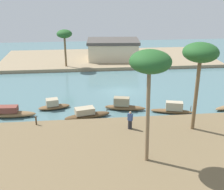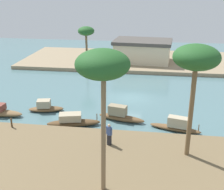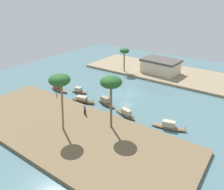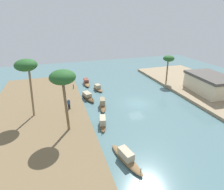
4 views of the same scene
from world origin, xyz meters
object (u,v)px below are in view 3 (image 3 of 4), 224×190
(sampan_near_left_bank, at_px, (83,100))
(palm_tree_right_tall, at_px, (124,51))
(sampan_foreground, at_px, (59,89))
(person_on_near_bank, at_px, (85,110))
(sampan_upstream_small, at_px, (169,126))
(sampan_with_tall_canopy, at_px, (106,102))
(sampan_with_red_awning, at_px, (126,113))
(palm_tree_left_far, at_px, (111,83))
(mooring_post, at_px, (57,95))
(palm_tree_left_near, at_px, (60,81))
(riverside_building, at_px, (161,66))
(sampan_open_hull, at_px, (79,91))

(sampan_near_left_bank, xyz_separation_m, palm_tree_right_tall, (-2.75, 18.03, 4.91))
(sampan_foreground, bearing_deg, person_on_near_bank, -19.58)
(sampan_near_left_bank, xyz_separation_m, sampan_upstream_small, (15.90, 0.86, 0.01))
(sampan_upstream_small, height_order, sampan_foreground, sampan_upstream_small)
(sampan_with_tall_canopy, bearing_deg, sampan_with_red_awning, -2.18)
(sampan_with_tall_canopy, relative_size, person_on_near_bank, 2.67)
(palm_tree_left_far, bearing_deg, sampan_with_tall_canopy, 132.28)
(sampan_upstream_small, distance_m, sampan_with_tall_canopy, 11.98)
(sampan_with_tall_canopy, distance_m, mooring_post, 9.30)
(palm_tree_left_near, distance_m, palm_tree_right_tall, 27.35)
(sampan_with_tall_canopy, relative_size, palm_tree_left_far, 0.57)
(palm_tree_left_near, bearing_deg, sampan_with_tall_canopy, 91.24)
(sampan_upstream_small, relative_size, person_on_near_bank, 3.14)
(sampan_with_red_awning, relative_size, riverside_building, 0.49)
(sampan_upstream_small, height_order, sampan_with_tall_canopy, sampan_with_tall_canopy)
(sampan_near_left_bank, xyz_separation_m, person_on_near_bank, (3.75, -3.57, 0.79))
(person_on_near_bank, relative_size, palm_tree_left_far, 0.21)
(palm_tree_right_tall, bearing_deg, riverside_building, 27.45)
(sampan_near_left_bank, relative_size, person_on_near_bank, 2.88)
(sampan_open_hull, xyz_separation_m, sampan_upstream_small, (19.37, -1.84, 0.04))
(mooring_post, xyz_separation_m, riverside_building, (9.61, 24.00, 1.25))
(person_on_near_bank, relative_size, riverside_building, 0.18)
(sampan_near_left_bank, distance_m, mooring_post, 5.03)
(palm_tree_left_far, xyz_separation_m, riverside_building, (-4.27, 26.23, -5.05))
(person_on_near_bank, bearing_deg, palm_tree_left_near, 136.32)
(sampan_with_red_awning, distance_m, palm_tree_left_near, 12.23)
(sampan_foreground, bearing_deg, sampan_near_left_bank, -5.57)
(sampan_open_hull, bearing_deg, sampan_with_red_awning, -22.56)
(sampan_foreground, relative_size, palm_tree_right_tall, 0.84)
(sampan_foreground, xyz_separation_m, palm_tree_right_tall, (4.79, 16.88, 4.92))
(sampan_open_hull, height_order, palm_tree_left_far, palm_tree_left_far)
(sampan_open_hull, distance_m, sampan_foreground, 4.37)
(mooring_post, bearing_deg, palm_tree_left_far, -9.13)
(sampan_foreground, height_order, riverside_building, riverside_building)
(sampan_foreground, xyz_separation_m, riverside_building, (12.54, 20.90, 1.74))
(riverside_building, bearing_deg, palm_tree_left_far, -76.12)
(sampan_open_hull, bearing_deg, sampan_near_left_bank, -49.77)
(sampan_with_tall_canopy, bearing_deg, riverside_building, 99.85)
(sampan_upstream_small, height_order, mooring_post, mooring_post)
(sampan_open_hull, height_order, sampan_upstream_small, sampan_upstream_small)
(sampan_with_tall_canopy, xyz_separation_m, palm_tree_left_near, (0.22, -10.01, 7.16))
(sampan_upstream_small, relative_size, riverside_building, 0.58)
(sampan_with_red_awning, distance_m, palm_tree_left_far, 8.14)
(sampan_foreground, bearing_deg, palm_tree_left_far, -14.48)
(sampan_open_hull, xyz_separation_m, palm_tree_left_near, (7.63, -11.04, 7.26))
(sampan_foreground, relative_size, palm_tree_left_near, 0.59)
(mooring_post, distance_m, riverside_building, 25.88)
(sampan_open_hull, bearing_deg, person_on_near_bank, -52.80)
(mooring_post, bearing_deg, palm_tree_left_near, -36.06)
(sampan_upstream_small, height_order, palm_tree_left_near, palm_tree_left_near)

